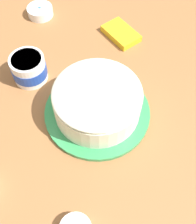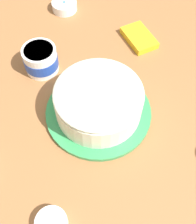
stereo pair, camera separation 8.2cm
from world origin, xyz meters
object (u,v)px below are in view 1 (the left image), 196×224
(frosted_cake, at_px, (97,102))
(sprinkle_bowl_blue, at_px, (40,11))
(frosting_tub, at_px, (29,68))
(candy_box_lower, at_px, (121,34))

(frosted_cake, relative_size, sprinkle_bowl_blue, 3.28)
(frosted_cake, height_order, sprinkle_bowl_blue, frosted_cake)
(frosting_tub, bearing_deg, frosted_cake, -1.46)
(sprinkle_bowl_blue, distance_m, candy_box_lower, 0.32)
(frosted_cake, height_order, candy_box_lower, frosted_cake)
(frosted_cake, bearing_deg, frosting_tub, 178.54)
(candy_box_lower, bearing_deg, frosting_tub, -94.28)
(frosted_cake, xyz_separation_m, candy_box_lower, (-0.10, 0.33, -0.05))
(candy_box_lower, bearing_deg, sprinkle_bowl_blue, -147.78)
(candy_box_lower, bearing_deg, frosted_cake, -51.40)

